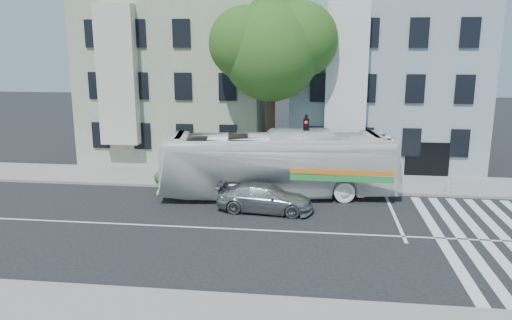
% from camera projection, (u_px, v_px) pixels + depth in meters
% --- Properties ---
extents(ground, '(120.00, 120.00, 0.00)m').
position_uv_depth(ground, '(252.00, 230.00, 21.90)').
color(ground, black).
rests_on(ground, ground).
extents(sidewalk_far, '(80.00, 4.00, 0.15)m').
position_uv_depth(sidewalk_far, '(269.00, 180.00, 29.61)').
color(sidewalk_far, gray).
rests_on(sidewalk_far, ground).
extents(building_left, '(12.00, 10.00, 11.00)m').
position_uv_depth(building_left, '(183.00, 79.00, 35.98)').
color(building_left, '#98A287').
rests_on(building_left, ground).
extents(building_right, '(12.00, 10.00, 11.00)m').
position_uv_depth(building_right, '(381.00, 81.00, 34.32)').
color(building_right, '#909FAC').
rests_on(building_right, ground).
extents(street_tree, '(7.30, 5.90, 11.10)m').
position_uv_depth(street_tree, '(272.00, 46.00, 28.56)').
color(street_tree, '#2D2116').
rests_on(street_tree, ground).
extents(bus, '(4.84, 12.83, 3.49)m').
position_uv_depth(bus, '(278.00, 164.00, 26.44)').
color(bus, white).
rests_on(bus, ground).
extents(sedan, '(2.36, 4.86, 1.36)m').
position_uv_depth(sedan, '(265.00, 198.00, 24.22)').
color(sedan, '#A4A7AB').
rests_on(sedan, ground).
extents(hedge, '(8.52, 2.20, 0.70)m').
position_uv_depth(hedge, '(233.00, 180.00, 28.10)').
color(hedge, '#366621').
rests_on(hedge, sidewalk_far).
extents(traffic_signal, '(0.45, 0.53, 4.30)m').
position_uv_depth(traffic_signal, '(306.00, 143.00, 26.76)').
color(traffic_signal, black).
rests_on(traffic_signal, ground).
extents(fire_hydrant, '(0.41, 0.27, 0.72)m').
position_uv_depth(fire_hydrant, '(448.00, 186.00, 26.70)').
color(fire_hydrant, '#B3B3AE').
rests_on(fire_hydrant, sidewalk_far).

